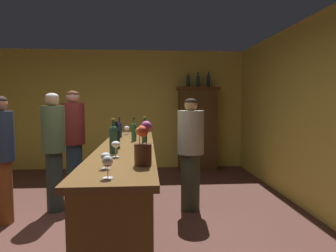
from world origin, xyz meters
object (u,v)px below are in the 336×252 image
(wine_bottle_rose, at_px, (117,137))
(wine_glass_front, at_px, (108,163))
(bar_counter, at_px, (127,190))
(patron_near_entrance, at_px, (74,139))
(wine_bottle_pinot, at_px, (145,131))
(wine_bottle_syrah, at_px, (120,129))
(wine_glass_mid, at_px, (116,145))
(display_cabinet, at_px, (198,127))
(patron_in_grey, at_px, (54,146))
(flower_arrangement, at_px, (143,145))
(patron_redhead, at_px, (1,153))
(display_bottle_midleft, at_px, (198,81))
(display_bottle_center, at_px, (208,80))
(wine_glass_rear, at_px, (106,157))
(cheese_plate, at_px, (145,146))
(display_bottle_left, at_px, (188,81))
(wine_bottle_malbec, at_px, (134,131))
(bartender, at_px, (191,150))
(wine_glass_spare, at_px, (127,128))
(wine_bottle_riesling, at_px, (113,138))

(wine_bottle_rose, relative_size, wine_glass_front, 1.95)
(bar_counter, relative_size, patron_near_entrance, 1.84)
(wine_bottle_pinot, relative_size, patron_near_entrance, 0.19)
(wine_bottle_syrah, height_order, wine_glass_mid, wine_bottle_syrah)
(display_cabinet, bearing_deg, patron_in_grey, -135.72)
(flower_arrangement, bearing_deg, patron_redhead, 141.75)
(display_cabinet, bearing_deg, patron_near_entrance, -142.23)
(wine_glass_front, bearing_deg, wine_bottle_rose, 93.17)
(display_bottle_midleft, distance_m, display_bottle_center, 0.23)
(display_cabinet, bearing_deg, display_bottle_midleft, 0.00)
(wine_glass_rear, distance_m, cheese_plate, 1.13)
(display_bottle_left, bearing_deg, display_cabinet, 0.00)
(wine_bottle_pinot, bearing_deg, wine_bottle_malbec, 135.81)
(display_cabinet, bearing_deg, wine_bottle_pinot, -112.61)
(wine_bottle_rose, height_order, wine_glass_rear, wine_bottle_rose)
(wine_bottle_rose, bearing_deg, flower_arrangement, -70.55)
(flower_arrangement, height_order, display_bottle_left, display_bottle_left)
(wine_bottle_syrah, height_order, patron_near_entrance, patron_near_entrance)
(wine_glass_mid, relative_size, display_bottle_left, 0.48)
(wine_glass_rear, height_order, display_bottle_midleft, display_bottle_midleft)
(wine_bottle_malbec, bearing_deg, display_bottle_center, 59.96)
(wine_bottle_malbec, relative_size, wine_glass_rear, 2.42)
(wine_bottle_rose, height_order, bartender, bartender)
(bar_counter, xyz_separation_m, cheese_plate, (0.21, 0.00, 0.51))
(wine_glass_rear, height_order, wine_glass_spare, wine_glass_spare)
(bar_counter, relative_size, wine_glass_front, 20.64)
(bar_counter, bearing_deg, wine_bottle_syrah, 100.17)
(flower_arrangement, bearing_deg, display_cabinet, 74.20)
(wine_glass_front, xyz_separation_m, wine_glass_spare, (-0.05, 2.58, -0.01))
(wine_bottle_pinot, height_order, wine_glass_rear, wine_bottle_pinot)
(display_bottle_center, xyz_separation_m, patron_redhead, (-3.15, -2.71, -1.10))
(wine_bottle_riesling, distance_m, wine_glass_spare, 1.64)
(wine_bottle_malbec, bearing_deg, display_bottle_midleft, 63.86)
(wine_glass_rear, xyz_separation_m, flower_arrangement, (0.28, 0.10, 0.07))
(wine_glass_rear, bearing_deg, wine_glass_front, -79.42)
(wine_glass_spare, bearing_deg, patron_redhead, -151.01)
(display_bottle_center, bearing_deg, flower_arrangement, -108.76)
(wine_bottle_rose, xyz_separation_m, wine_glass_rear, (0.02, -0.93, -0.04))
(wine_bottle_pinot, height_order, flower_arrangement, flower_arrangement)
(wine_bottle_rose, height_order, wine_glass_spare, wine_bottle_rose)
(flower_arrangement, bearing_deg, wine_bottle_malbec, 95.35)
(display_cabinet, xyz_separation_m, display_bottle_midleft, (0.00, 0.00, 1.02))
(wine_bottle_syrah, distance_m, patron_in_grey, 0.92)
(wine_bottle_riesling, xyz_separation_m, display_bottle_center, (1.69, 3.54, 0.83))
(wine_glass_front, xyz_separation_m, wine_glass_rear, (-0.05, 0.28, -0.02))
(wine_bottle_rose, distance_m, patron_near_entrance, 1.72)
(wine_glass_front, relative_size, patron_redhead, 0.09)
(wine_bottle_syrah, xyz_separation_m, wine_glass_mid, (0.10, -1.48, -0.01))
(wine_glass_front, height_order, display_bottle_midleft, display_bottle_midleft)
(wine_glass_mid, distance_m, bartender, 1.60)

